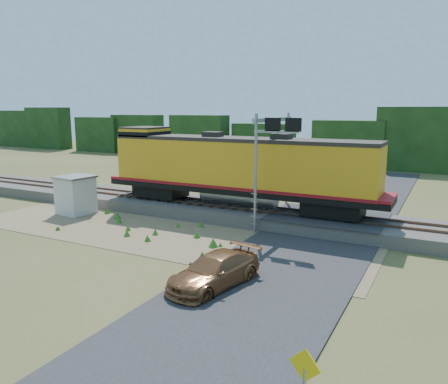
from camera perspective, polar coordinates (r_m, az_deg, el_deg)
The scene contains 12 objects.
ground at distance 25.72m, azimuth -5.60°, elevation -6.13°, with size 140.00×140.00×0.00m, color #475123.
ballast at distance 30.63m, azimuth 0.54°, elevation -2.54°, with size 70.00×5.00×0.80m, color slate.
rails at distance 30.52m, azimuth 0.54°, elevation -1.67°, with size 70.00×1.54×0.16m.
dirt_shoulder at distance 27.21m, azimuth -8.57°, elevation -5.22°, with size 26.00×8.00×0.03m, color #8C7754.
road at distance 23.46m, azimuth 10.03°, elevation -7.71°, with size 7.00×66.00×0.86m.
tree_line_north at distance 60.25m, azimuth 14.64°, elevation 6.26°, with size 130.00×3.00×6.50m.
weed_clumps at distance 27.80m, azimuth -11.56°, elevation -5.01°, with size 15.00×6.20×0.56m, color #387320, non-canonical shape.
locomotive at distance 29.83m, azimuth 1.42°, elevation 3.19°, with size 20.10×3.07×5.19m.
shed at distance 33.14m, azimuth -18.81°, elevation -0.34°, with size 2.54×2.54×2.76m.
signal_gantry at distance 27.78m, azimuth 6.67°, elevation 6.46°, with size 2.86×6.20×7.21m.
road_sign at distance 10.71m, azimuth 10.46°, elevation -23.45°, with size 0.79×0.23×2.33m.
car at distance 18.82m, azimuth -1.27°, elevation -10.28°, with size 1.95×4.80×1.39m, color #905C35.
Camera 1 is at (13.57, -20.53, 7.46)m, focal length 35.00 mm.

